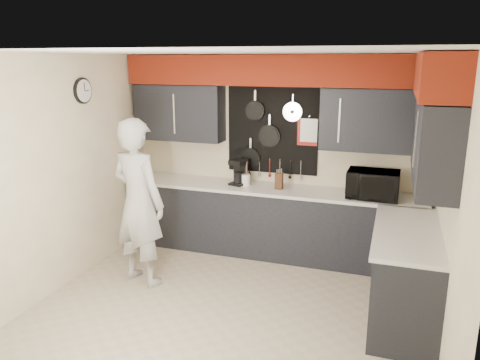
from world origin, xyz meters
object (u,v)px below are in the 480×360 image
(microwave, at_px, (373,184))
(utensil_crock, at_px, (246,180))
(coffee_maker, at_px, (239,171))
(knife_block, at_px, (279,181))
(person, at_px, (139,203))

(microwave, height_order, utensil_crock, microwave)
(coffee_maker, bearing_deg, knife_block, 7.03)
(utensil_crock, distance_m, coffee_maker, 0.14)
(knife_block, xyz_separation_m, coffee_maker, (-0.56, 0.07, 0.07))
(utensil_crock, xyz_separation_m, coffee_maker, (-0.10, 0.02, 0.10))
(microwave, distance_m, knife_block, 1.16)
(knife_block, height_order, utensil_crock, knife_block)
(microwave, height_order, person, person)
(microwave, xyz_separation_m, coffee_maker, (-1.72, 0.10, 0.01))
(knife_block, xyz_separation_m, person, (-1.33, -1.22, -0.06))
(coffee_maker, bearing_deg, microwave, 10.79)
(knife_block, relative_size, utensil_crock, 1.43)
(microwave, xyz_separation_m, utensil_crock, (-1.62, 0.08, -0.09))
(microwave, height_order, coffee_maker, coffee_maker)
(coffee_maker, height_order, person, person)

